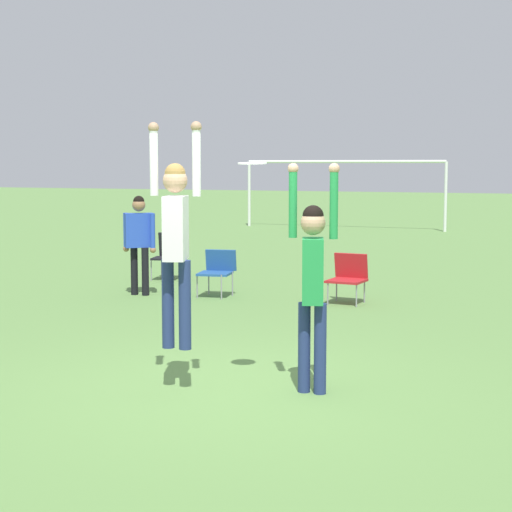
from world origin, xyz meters
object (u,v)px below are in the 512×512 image
Objects in this scene: person_jumping at (176,229)px; camping_chair_4 at (168,252)px; person_defending at (313,272)px; camping_chair_2 at (348,275)px; person_spectator_near at (139,236)px; frisbee at (252,163)px; camping_chair_3 at (217,269)px.

person_jumping is 2.44× the size of camping_chair_4.
person_defending is at bearing -90.00° from person_jumping.
person_spectator_near reaches higher than camping_chair_2.
person_defending is 2.47× the size of camping_chair_4.
frisbee reaches higher than camping_chair_3.
person_jumping is 5.89m from camping_chair_2.
camping_chair_3 is at bearing 118.31° from frisbee.
frisbee is 5.81m from camping_chair_2.
person_spectator_near reaches higher than camping_chair_3.
person_defending is 6.72m from person_spectator_near.
person_defending reaches higher than camping_chair_2.
frisbee is at bearing 100.43° from camping_chair_2.
camping_chair_3 is at bearing 124.70° from camping_chair_4.
person_jumping is 0.99× the size of person_defending.
frisbee reaches higher than person_defending.
camping_chair_4 reaches higher than camping_chair_2.
person_jumping is at bearing 100.10° from camping_chair_3.
camping_chair_4 is (-3.96, 7.18, -1.06)m from person_jumping.
person_jumping is 0.97m from frisbee.
camping_chair_2 is 4.23m from camping_chair_4.
camping_chair_4 is at bearing 65.36° from person_spectator_near.
person_jumping is at bearing 93.41° from camping_chair_2.
person_jumping is 1.30× the size of person_spectator_near.
camping_chair_4 is (-5.21, 6.75, -0.66)m from person_defending.
camping_chair_2 is at bearing -30.12° from person_spectator_near.
frisbee reaches higher than camping_chair_2.
frisbee reaches higher than person_spectator_near.
camping_chair_4 reaches higher than camping_chair_3.
frisbee is 0.31× the size of camping_chair_4.
person_defending is at bearing 14.37° from frisbee.
person_defending is at bearing 112.32° from camping_chair_3.
camping_chair_3 is 1.43m from person_spectator_near.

